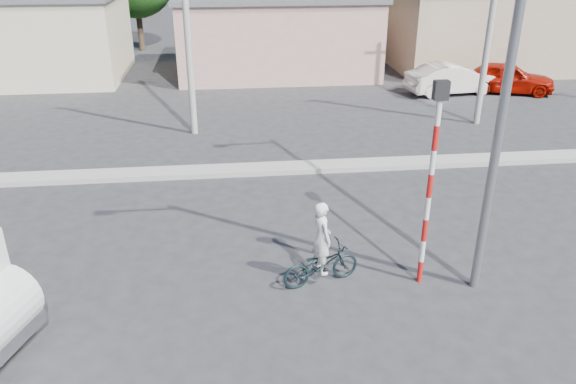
{
  "coord_description": "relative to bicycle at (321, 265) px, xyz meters",
  "views": [
    {
      "loc": [
        -0.73,
        -8.29,
        6.8
      ],
      "look_at": [
        0.59,
        3.56,
        1.3
      ],
      "focal_mm": 35.0,
      "sensor_mm": 36.0,
      "label": 1
    }
  ],
  "objects": [
    {
      "name": "ground_plane",
      "position": [
        -1.08,
        -1.68,
        -0.45
      ],
      "size": [
        120.0,
        120.0,
        0.0
      ],
      "primitive_type": "plane",
      "color": "#2C2C2F",
      "rests_on": "ground"
    },
    {
      "name": "median",
      "position": [
        -1.08,
        6.32,
        -0.37
      ],
      "size": [
        40.0,
        0.8,
        0.16
      ],
      "primitive_type": "cube",
      "color": "#99968E",
      "rests_on": "ground"
    },
    {
      "name": "bicycle",
      "position": [
        0.0,
        0.0,
        0.0
      ],
      "size": [
        1.81,
        1.04,
        0.9
      ],
      "primitive_type": "imported",
      "rotation": [
        0.0,
        0.0,
        1.85
      ],
      "color": "black",
      "rests_on": "ground"
    },
    {
      "name": "cyclist",
      "position": [
        0.0,
        0.0,
        0.35
      ],
      "size": [
        0.53,
        0.67,
        1.6
      ],
      "primitive_type": "imported",
      "rotation": [
        0.0,
        0.0,
        1.85
      ],
      "color": "white",
      "rests_on": "ground"
    },
    {
      "name": "car_cream",
      "position": [
        8.58,
        14.79,
        0.25
      ],
      "size": [
        4.38,
        1.97,
        1.4
      ],
      "primitive_type": "imported",
      "rotation": [
        0.0,
        0.0,
        1.69
      ],
      "color": "white",
      "rests_on": "ground"
    },
    {
      "name": "car_red",
      "position": [
        11.23,
        14.71,
        0.26
      ],
      "size": [
        4.47,
        2.85,
        1.42
      ],
      "primitive_type": "imported",
      "rotation": [
        0.0,
        0.0,
        1.26
      ],
      "color": "#960C02",
      "rests_on": "ground"
    },
    {
      "name": "traffic_pole",
      "position": [
        2.12,
        -0.18,
        2.15
      ],
      "size": [
        0.28,
        0.18,
        4.36
      ],
      "color": "red",
      "rests_on": "ground"
    },
    {
      "name": "streetlight",
      "position": [
        3.06,
        -0.48,
        4.51
      ],
      "size": [
        2.34,
        0.22,
        9.0
      ],
      "color": "slate",
      "rests_on": "ground"
    },
    {
      "name": "building_row",
      "position": [
        0.02,
        20.32,
        1.68
      ],
      "size": [
        37.8,
        7.3,
        4.44
      ],
      "color": "beige",
      "rests_on": "ground"
    },
    {
      "name": "utility_poles",
      "position": [
        2.17,
        10.32,
        3.62
      ],
      "size": [
        35.4,
        0.24,
        8.0
      ],
      "color": "#99968E",
      "rests_on": "ground"
    }
  ]
}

